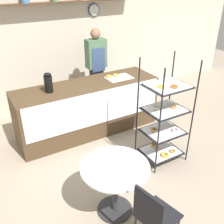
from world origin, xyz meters
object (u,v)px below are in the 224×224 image
at_px(cafe_table, 115,177).
at_px(cafe_chair, 153,215).
at_px(coffee_carafe, 48,83).
at_px(donut_tray_counter, 117,77).
at_px(pastry_rack, 164,121).
at_px(person_worker, 96,68).

relative_size(cafe_table, cafe_chair, 0.93).
xyz_separation_m(coffee_carafe, donut_tray_counter, (1.31, -0.00, -0.15)).
bearing_deg(donut_tray_counter, coffee_carafe, 179.85).
distance_m(pastry_rack, cafe_table, 1.34).
distance_m(pastry_rack, coffee_carafe, 1.95).
height_order(pastry_rack, cafe_table, pastry_rack).
distance_m(pastry_rack, cafe_chair, 1.68).
xyz_separation_m(person_worker, cafe_table, (-1.07, -2.55, -0.43)).
bearing_deg(coffee_carafe, donut_tray_counter, -0.15).
xyz_separation_m(pastry_rack, cafe_table, (-1.20, -0.56, -0.15)).
bearing_deg(person_worker, pastry_rack, -86.05).
bearing_deg(donut_tray_counter, pastry_rack, -89.07).
distance_m(coffee_carafe, donut_tray_counter, 1.32).
distance_m(person_worker, donut_tray_counter, 0.64).
relative_size(pastry_rack, donut_tray_counter, 3.51).
relative_size(cafe_chair, donut_tray_counter, 1.86).
height_order(pastry_rack, coffee_carafe, pastry_rack).
relative_size(cafe_chair, coffee_carafe, 2.66).
height_order(cafe_chair, donut_tray_counter, donut_tray_counter).
bearing_deg(person_worker, cafe_table, -112.68).
xyz_separation_m(person_worker, cafe_chair, (-1.01, -3.22, -0.42)).
bearing_deg(cafe_table, cafe_chair, -84.92).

